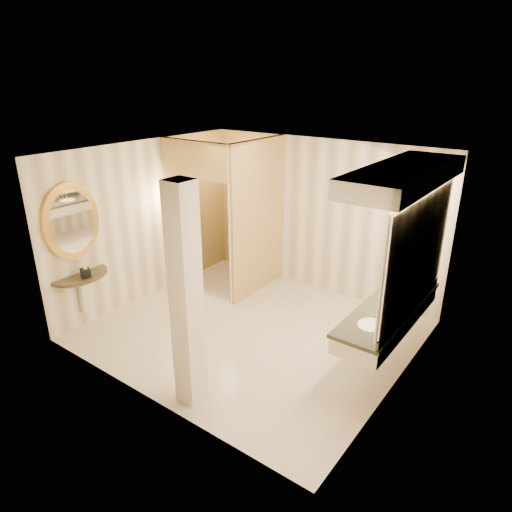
{
  "coord_description": "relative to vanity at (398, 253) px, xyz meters",
  "views": [
    {
      "loc": [
        3.69,
        -4.87,
        3.69
      ],
      "look_at": [
        -0.06,
        0.2,
        1.16
      ],
      "focal_mm": 32.0,
      "sensor_mm": 36.0,
      "label": 1
    }
  ],
  "objects": [
    {
      "name": "soap_bottle_c",
      "position": [
        -0.05,
        -0.11,
        -0.66
      ],
      "size": [
        0.08,
        0.08,
        0.18
      ],
      "primitive_type": "imported",
      "rotation": [
        0.0,
        0.0,
        0.18
      ],
      "color": "#C6B28C",
      "rests_on": "vanity"
    },
    {
      "name": "ceiling",
      "position": [
        -1.98,
        -0.4,
        1.07
      ],
      "size": [
        4.5,
        4.5,
        0.0
      ],
      "primitive_type": "plane",
      "rotation": [
        3.14,
        0.0,
        0.0
      ],
      "color": "silver",
      "rests_on": "wall_back"
    },
    {
      "name": "toilet_closet",
      "position": [
        -3.11,
        0.57,
        -0.24
      ],
      "size": [
        1.5,
        1.55,
        2.7
      ],
      "color": "tan",
      "rests_on": "floor"
    },
    {
      "name": "floor",
      "position": [
        -1.98,
        -0.4,
        -1.63
      ],
      "size": [
        4.5,
        4.5,
        0.0
      ],
      "primitive_type": "plane",
      "color": "beige",
      "rests_on": "ground"
    },
    {
      "name": "wall_back",
      "position": [
        -1.98,
        1.6,
        -0.28
      ],
      "size": [
        4.5,
        0.02,
        2.7
      ],
      "primitive_type": "cube",
      "color": "white",
      "rests_on": "floor"
    },
    {
      "name": "pillar",
      "position": [
        -1.63,
        -2.07,
        -0.28
      ],
      "size": [
        0.28,
        0.28,
        2.7
      ],
      "primitive_type": "cube",
      "color": "silver",
      "rests_on": "floor"
    },
    {
      "name": "soap_bottle_b",
      "position": [
        -0.02,
        -0.37,
        -0.7
      ],
      "size": [
        0.09,
        0.09,
        0.11
      ],
      "primitive_type": "imported",
      "rotation": [
        0.0,
        0.0,
        0.07
      ],
      "color": "silver",
      "rests_on": "vanity"
    },
    {
      "name": "tissue_box",
      "position": [
        -4.0,
        -1.81,
        -0.69
      ],
      "size": [
        0.17,
        0.17,
        0.13
      ],
      "primitive_type": "cube",
      "rotation": [
        0.0,
        0.0,
        -0.37
      ],
      "color": "black",
      "rests_on": "console_shelf"
    },
    {
      "name": "soap_bottle_a",
      "position": [
        -0.02,
        0.22,
        -0.69
      ],
      "size": [
        0.06,
        0.06,
        0.12
      ],
      "primitive_type": "imported",
      "rotation": [
        0.0,
        0.0,
        0.23
      ],
      "color": "beige",
      "rests_on": "vanity"
    },
    {
      "name": "console_shelf",
      "position": [
        -4.19,
        -1.8,
        -0.29
      ],
      "size": [
        0.89,
        0.89,
        1.9
      ],
      "color": "black",
      "rests_on": "floor"
    },
    {
      "name": "wall_right",
      "position": [
        0.27,
        -0.4,
        -0.28
      ],
      "size": [
        0.02,
        4.0,
        2.7
      ],
      "primitive_type": "cube",
      "color": "white",
      "rests_on": "floor"
    },
    {
      "name": "toilet",
      "position": [
        -3.35,
        1.35,
        -1.24
      ],
      "size": [
        0.55,
        0.82,
        0.78
      ],
      "primitive_type": "imported",
      "rotation": [
        0.0,
        0.0,
        2.99
      ],
      "color": "white",
      "rests_on": "floor"
    },
    {
      "name": "wall_sconce",
      "position": [
        -3.9,
        0.03,
        0.1
      ],
      "size": [
        0.14,
        0.14,
        0.42
      ],
      "color": "gold",
      "rests_on": "toilet_closet"
    },
    {
      "name": "wall_left",
      "position": [
        -4.23,
        -0.4,
        -0.28
      ],
      "size": [
        0.02,
        4.0,
        2.7
      ],
      "primitive_type": "cube",
      "color": "white",
      "rests_on": "floor"
    },
    {
      "name": "wall_front",
      "position": [
        -1.98,
        -2.4,
        -0.28
      ],
      "size": [
        4.5,
        0.02,
        2.7
      ],
      "primitive_type": "cube",
      "color": "white",
      "rests_on": "floor"
    },
    {
      "name": "vanity",
      "position": [
        0.0,
        0.0,
        0.0
      ],
      "size": [
        0.75,
        2.37,
        2.09
      ],
      "color": "silver",
      "rests_on": "floor"
    }
  ]
}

